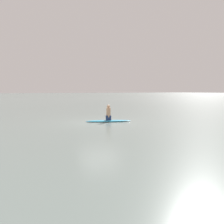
{
  "coord_description": "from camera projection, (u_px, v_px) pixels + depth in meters",
  "views": [
    {
      "loc": [
        12.74,
        -5.86,
        1.92
      ],
      "look_at": [
        -0.0,
        0.83,
        0.59
      ],
      "focal_mm": 36.96,
      "sensor_mm": 36.0,
      "label": 1
    }
  ],
  "objects": [
    {
      "name": "surfboard",
      "position": [
        108.0,
        121.0,
        14.36
      ],
      "size": [
        1.53,
        2.86,
        0.1
      ],
      "primitive_type": "ellipsoid",
      "rotation": [
        0.0,
        0.0,
        1.23
      ],
      "color": "#339EC6",
      "rests_on": "ground"
    },
    {
      "name": "person_paddler",
      "position": [
        108.0,
        113.0,
        14.32
      ],
      "size": [
        0.42,
        0.38,
        0.96
      ],
      "rotation": [
        0.0,
        0.0,
        1.23
      ],
      "color": "navy",
      "rests_on": "surfboard"
    },
    {
      "name": "ground_plane",
      "position": [
        100.0,
        122.0,
        14.12
      ],
      "size": [
        400.0,
        400.0,
        0.0
      ],
      "primitive_type": "plane",
      "color": "slate"
    }
  ]
}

